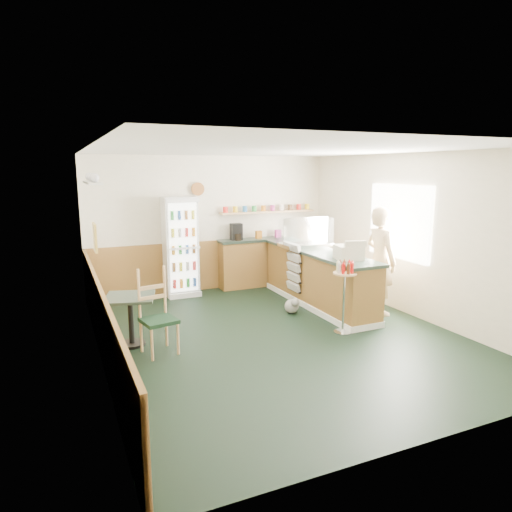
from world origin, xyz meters
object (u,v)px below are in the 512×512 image
display_case (306,232)px  cafe_chair (157,308)px  drinks_fridge (181,247)px  shopkeeper (380,261)px  cash_register (348,252)px  cafe_table (130,311)px  condiment_stand (344,285)px

display_case → cafe_chair: display_case is taller
drinks_fridge → display_case: size_ratio=2.04×
shopkeeper → cafe_chair: shopkeeper is taller
cash_register → cafe_chair: size_ratio=0.36×
cash_register → cafe_table: 3.47m
cafe_chair → cash_register: bearing=-10.2°
cash_register → condiment_stand: size_ratio=0.38×
condiment_stand → shopkeeper: bearing=27.1°
cash_register → shopkeeper: 0.73m
shopkeeper → cafe_table: 4.13m
drinks_fridge → cafe_chair: bearing=-111.3°
cash_register → shopkeeper: shopkeeper is taller
shopkeeper → drinks_fridge: bearing=47.8°
display_case → cash_register: display_case is taller
display_case → cash_register: 1.38m
drinks_fridge → cafe_table: (-1.32, -2.28, -0.46)m
cash_register → condiment_stand: cash_register is taller
condiment_stand → cafe_table: condiment_stand is taller
cafe_table → cafe_chair: (0.30, -0.35, 0.10)m
drinks_fridge → condiment_stand: size_ratio=1.76×
cash_register → drinks_fridge: bearing=142.6°
shopkeeper → cafe_table: shopkeeper is taller
drinks_fridge → display_case: 2.42m
display_case → cafe_table: 3.65m
cafe_table → cafe_chair: bearing=-49.7°
display_case → cash_register: size_ratio=2.30×
shopkeeper → cafe_chair: size_ratio=1.59×
display_case → condiment_stand: (-0.40, -1.87, -0.54)m
shopkeeper → condiment_stand: shopkeeper is taller
cash_register → cafe_table: size_ratio=0.52×
drinks_fridge → condiment_stand: 3.50m
shopkeeper → display_case: bearing=28.0°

